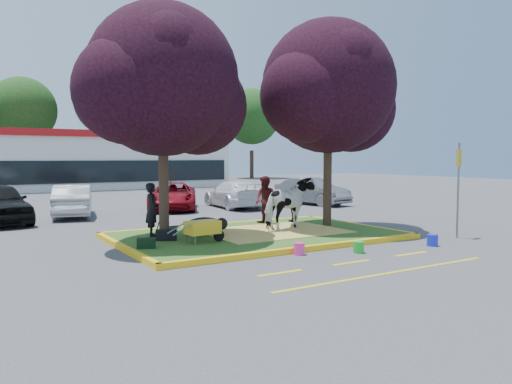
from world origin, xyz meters
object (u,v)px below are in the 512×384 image
handler (152,210)px  bucket_pink (299,249)px  calf (203,226)px  cow (290,204)px  sign_post (459,178)px  bucket_blue (432,240)px  car_silver (73,201)px  bucket_green (359,247)px  wheelbarrow (203,228)px

handler → bucket_pink: (2.47, -3.78, -0.78)m
bucket_pink → calf: bearing=108.6°
cow → sign_post: sign_post is taller
calf → bucket_blue: bearing=-31.1°
cow → bucket_blue: cow is taller
sign_post → car_silver: size_ratio=0.72×
calf → sign_post: size_ratio=0.42×
handler → car_silver: bearing=18.3°
cow → bucket_pink: size_ratio=6.47×
car_silver → bucket_pink: bearing=119.6°
handler → car_silver: size_ratio=0.39×
cow → bucket_green: cow is taller
cow → car_silver: size_ratio=0.49×
car_silver → sign_post: bearing=141.0°
wheelbarrow → handler: bearing=108.5°
cow → bucket_blue: bearing=-167.8°
handler → sign_post: sign_post is taller
wheelbarrow → bucket_pink: wheelbarrow is taller
calf → handler: (-1.37, 0.52, 0.51)m
car_silver → calf: bearing=118.3°
bucket_green → handler: bearing=131.8°
wheelbarrow → bucket_green: wheelbarrow is taller
sign_post → bucket_pink: 5.89m
bucket_pink → car_silver: (-3.16, 11.32, 0.51)m
bucket_pink → wheelbarrow: bearing=129.6°
calf → bucket_blue: size_ratio=3.82×
calf → car_silver: size_ratio=0.30×
handler → wheelbarrow: handler is taller
sign_post → car_silver: (-8.80, 11.70, -1.14)m
bucket_green → car_silver: (-4.60, 11.91, 0.51)m
cow → calf: bearing=62.7°
wheelbarrow → bucket_pink: (1.68, -2.04, -0.41)m
handler → bucket_blue: 7.92m
wheelbarrow → cow: bearing=6.9°
bucket_pink → car_silver: size_ratio=0.08×
sign_post → wheelbarrow: bearing=146.9°
calf → bucket_blue: (4.97, -4.18, -0.25)m
cow → bucket_green: bearing=157.5°
wheelbarrow → car_silver: size_ratio=0.40×
cow → sign_post: bearing=-146.9°
bucket_blue → car_silver: size_ratio=0.08×
cow → car_silver: (-4.87, 8.52, -0.32)m
wheelbarrow → bucket_green: size_ratio=5.44×
handler → bucket_pink: handler is taller
bucket_green → car_silver: bearing=111.1°
wheelbarrow → bucket_blue: 6.30m
bucket_green → bucket_pink: 1.56m
bucket_blue → wheelbarrow: bearing=152.0°
bucket_green → bucket_blue: bearing=-7.5°
bucket_blue → car_silver: car_silver is taller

